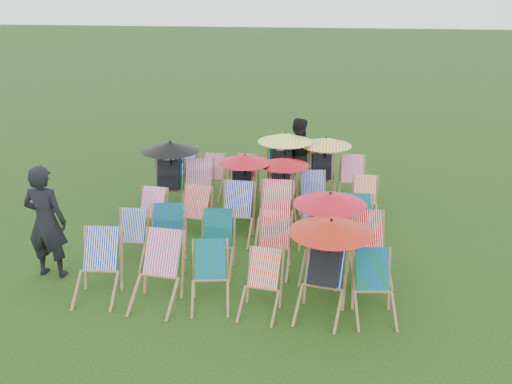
# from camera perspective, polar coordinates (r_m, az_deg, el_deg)

# --- Properties ---
(ground) EXTENTS (100.00, 100.00, 0.00)m
(ground) POSITION_cam_1_polar(r_m,az_deg,el_deg) (10.55, -0.44, -4.92)
(ground) COLOR black
(ground) RESTS_ON ground
(deckchair_0) EXTENTS (0.71, 0.94, 0.97)m
(deckchair_0) POSITION_cam_1_polar(r_m,az_deg,el_deg) (8.92, -15.60, -7.29)
(deckchair_0) COLOR olive
(deckchair_0) RESTS_ON ground
(deckchair_1) EXTENTS (0.75, 0.99, 1.01)m
(deckchair_1) POSITION_cam_1_polar(r_m,az_deg,el_deg) (8.55, -9.93, -7.93)
(deckchair_1) COLOR olive
(deckchair_1) RESTS_ON ground
(deckchair_2) EXTENTS (0.71, 0.89, 0.88)m
(deckchair_2) POSITION_cam_1_polar(r_m,az_deg,el_deg) (8.46, -4.62, -8.50)
(deckchair_2) COLOR olive
(deckchair_2) RESTS_ON ground
(deckchair_3) EXTENTS (0.65, 0.84, 0.85)m
(deckchair_3) POSITION_cam_1_polar(r_m,az_deg,el_deg) (8.26, 0.48, -9.32)
(deckchair_3) COLOR olive
(deckchair_3) RESTS_ON ground
(deckchair_4) EXTENTS (1.18, 1.26, 1.40)m
(deckchair_4) POSITION_cam_1_polar(r_m,az_deg,el_deg) (8.15, 6.86, -7.35)
(deckchair_4) COLOR olive
(deckchair_4) RESTS_ON ground
(deckchair_5) EXTENTS (0.69, 0.89, 0.90)m
(deckchair_5) POSITION_cam_1_polar(r_m,az_deg,el_deg) (8.30, 11.79, -9.43)
(deckchair_5) COLOR olive
(deckchair_5) RESTS_ON ground
(deckchair_6) EXTENTS (0.59, 0.80, 0.85)m
(deckchair_6) POSITION_cam_1_polar(r_m,az_deg,el_deg) (9.86, -12.55, -4.66)
(deckchair_6) COLOR olive
(deckchair_6) RESTS_ON ground
(deckchair_7) EXTENTS (0.76, 0.96, 0.95)m
(deckchair_7) POSITION_cam_1_polar(r_m,az_deg,el_deg) (9.65, -8.86, -4.63)
(deckchair_7) COLOR olive
(deckchair_7) RESTS_ON ground
(deckchair_8) EXTENTS (0.65, 0.88, 0.93)m
(deckchair_8) POSITION_cam_1_polar(r_m,az_deg,el_deg) (9.40, -4.06, -5.19)
(deckchair_8) COLOR olive
(deckchair_8) RESTS_ON ground
(deckchair_9) EXTENTS (0.62, 0.86, 0.91)m
(deckchair_9) POSITION_cam_1_polar(r_m,az_deg,el_deg) (9.38, 1.71, -5.27)
(deckchair_9) COLOR olive
(deckchair_9) RESTS_ON ground
(deckchair_10) EXTENTS (1.16, 1.23, 1.38)m
(deckchair_10) POSITION_cam_1_polar(r_m,az_deg,el_deg) (9.17, 6.90, -4.16)
(deckchair_10) COLOR olive
(deckchair_10) RESTS_ON ground
(deckchair_11) EXTENTS (0.80, 1.01, 0.99)m
(deckchair_11) POSITION_cam_1_polar(r_m,az_deg,el_deg) (9.30, 11.29, -5.64)
(deckchair_11) COLOR olive
(deckchair_11) RESTS_ON ground
(deckchair_12) EXTENTS (0.63, 0.83, 0.85)m
(deckchair_12) POSITION_cam_1_polar(r_m,az_deg,el_deg) (10.78, -10.69, -2.26)
(deckchair_12) COLOR olive
(deckchair_12) RESTS_ON ground
(deckchair_13) EXTENTS (0.70, 0.90, 0.91)m
(deckchair_13) POSITION_cam_1_polar(r_m,az_deg,el_deg) (10.58, -6.39, -2.31)
(deckchair_13) COLOR olive
(deckchair_13) RESTS_ON ground
(deckchair_14) EXTENTS (0.68, 0.93, 0.99)m
(deckchair_14) POSITION_cam_1_polar(r_m,az_deg,el_deg) (10.47, -2.03, -2.20)
(deckchair_14) COLOR olive
(deckchair_14) RESTS_ON ground
(deckchair_15) EXTENTS (0.69, 0.96, 1.03)m
(deckchair_15) POSITION_cam_1_polar(r_m,az_deg,el_deg) (10.41, 1.90, -2.22)
(deckchair_15) COLOR olive
(deckchair_15) RESTS_ON ground
(deckchair_16) EXTENTS (0.54, 0.75, 0.81)m
(deckchair_16) POSITION_cam_1_polar(r_m,az_deg,el_deg) (10.33, 5.82, -3.15)
(deckchair_16) COLOR olive
(deckchair_16) RESTS_ON ground
(deckchair_17) EXTENTS (0.59, 0.81, 0.87)m
(deckchair_17) POSITION_cam_1_polar(r_m,az_deg,el_deg) (10.39, 10.13, -3.08)
(deckchair_17) COLOR olive
(deckchair_17) RESTS_ON ground
(deckchair_18) EXTENTS (1.20, 1.29, 1.43)m
(deckchair_18) POSITION_cam_1_polar(r_m,az_deg,el_deg) (11.87, -8.72, 1.70)
(deckchair_18) COLOR olive
(deckchair_18) RESTS_ON ground
(deckchair_19) EXTENTS (0.78, 1.01, 1.02)m
(deckchair_19) POSITION_cam_1_polar(r_m,az_deg,el_deg) (11.71, -5.86, 0.31)
(deckchair_19) COLOR olive
(deckchair_19) RESTS_ON ground
(deckchair_20) EXTENTS (1.06, 1.13, 1.25)m
(deckchair_20) POSITION_cam_1_polar(r_m,az_deg,el_deg) (11.47, -1.36, 0.79)
(deckchair_20) COLOR olive
(deckchair_20) RESTS_ON ground
(deckchair_21) EXTENTS (1.00, 1.09, 1.19)m
(deckchair_21) POSITION_cam_1_polar(r_m,az_deg,el_deg) (11.48, 2.69, 0.61)
(deckchair_21) COLOR olive
(deckchair_21) RESTS_ON ground
(deckchair_22) EXTENTS (0.72, 0.91, 0.89)m
(deckchair_22) POSITION_cam_1_polar(r_m,az_deg,el_deg) (11.43, 5.80, -0.55)
(deckchair_22) COLOR olive
(deckchair_22) RESTS_ON ground
(deckchair_23) EXTENTS (0.58, 0.79, 0.84)m
(deckchair_23) POSITION_cam_1_polar(r_m,az_deg,el_deg) (11.50, 10.80, -0.84)
(deckchair_23) COLOR olive
(deckchair_23) RESTS_ON ground
(deckchair_24) EXTENTS (0.81, 1.01, 0.98)m
(deckchair_24) POSITION_cam_1_polar(r_m,az_deg,el_deg) (12.93, -7.65, 2.11)
(deckchair_24) COLOR olive
(deckchair_24) RESTS_ON ground
(deckchair_25) EXTENTS (0.63, 0.83, 0.87)m
(deckchair_25) POSITION_cam_1_polar(r_m,az_deg,el_deg) (12.66, -4.51, 1.55)
(deckchair_25) COLOR olive
(deckchair_25) RESTS_ON ground
(deckchair_26) EXTENTS (0.58, 0.80, 0.85)m
(deckchair_26) POSITION_cam_1_polar(r_m,az_deg,el_deg) (12.65, -1.07, 1.56)
(deckchair_26) COLOR olive
(deckchair_26) RESTS_ON ground
(deckchair_27) EXTENTS (1.20, 1.30, 1.42)m
(deckchair_27) POSITION_cam_1_polar(r_m,az_deg,el_deg) (12.43, 2.75, 2.78)
(deckchair_27) COLOR olive
(deckchair_27) RESTS_ON ground
(deckchair_28) EXTENTS (1.12, 1.19, 1.33)m
(deckchair_28) POSITION_cam_1_polar(r_m,az_deg,el_deg) (12.51, 6.72, 2.53)
(deckchair_28) COLOR olive
(deckchair_28) RESTS_ON ground
(deckchair_29) EXTENTS (0.63, 0.86, 0.92)m
(deckchair_29) POSITION_cam_1_polar(r_m,az_deg,el_deg) (12.52, 9.64, 1.20)
(deckchair_29) COLOR olive
(deckchair_29) RESTS_ON ground
(person_left) EXTENTS (0.71, 0.49, 1.87)m
(person_left) POSITION_cam_1_polar(r_m,az_deg,el_deg) (9.61, -20.28, -2.80)
(person_left) COLOR black
(person_left) RESTS_ON ground
(person_rear) EXTENTS (0.89, 0.73, 1.67)m
(person_rear) POSITION_cam_1_polar(r_m,az_deg,el_deg) (12.88, 4.17, 3.77)
(person_rear) COLOR black
(person_rear) RESTS_ON ground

